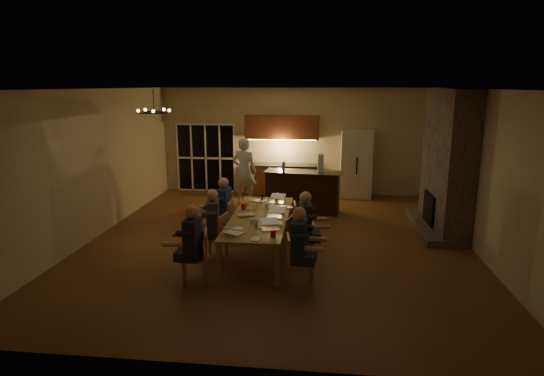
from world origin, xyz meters
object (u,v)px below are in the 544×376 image
Objects in this scene: mug_mid at (267,206)px; bar_bottle at (284,166)px; chandelier at (154,112)px; plate_left at (238,229)px; standing_person at (244,171)px; plate_near at (276,224)px; laptop_b at (270,223)px; mug_back at (247,204)px; redcup_near at (273,234)px; person_left_near at (193,245)px; chair_right_mid at (300,241)px; chair_right_far at (304,224)px; plate_far at (287,207)px; person_right_mid at (305,228)px; can_cola at (262,197)px; chair_left_far at (221,221)px; bar_blender at (321,163)px; person_right_near at (299,248)px; bar_island at (303,192)px; redcup_mid at (244,207)px; chair_left_mid at (214,236)px; person_left_mid at (213,225)px; chair_right_near at (300,262)px; laptop_a at (234,227)px; redcup_far at (277,196)px; mug_front at (252,221)px; laptop_d at (275,212)px; dining_table at (260,234)px; laptop_c at (245,210)px; laptop_e at (259,196)px; chair_left_near at (194,257)px; can_right at (283,210)px; person_left_far at (224,209)px; laptop_f at (277,198)px.

bar_bottle is (0.14, 2.56, 0.40)m from mug_mid.
plate_left is (1.84, -1.07, -1.99)m from chandelier.
standing_person reaches higher than plate_near.
laptop_b is at bearing -22.86° from chandelier.
mug_back is 0.83× the size of redcup_near.
person_left_near is at bearing -162.71° from redcup_near.
chair_right_mid is 0.64× the size of person_left_near.
chair_right_far is 0.50m from plate_far.
can_cola is (-1.05, 1.82, 0.12)m from person_right_mid.
bar_blender is (2.06, 2.53, 0.87)m from chair_left_far.
plate_near is at bearing 31.08° from person_right_near.
redcup_mid is at bearing -105.68° from bar_island.
chair_right_mid is at bearing -1.45° from plate_near.
chandelier reaches higher than chair_left_mid.
person_left_mid is at bearing 178.65° from plate_near.
plate_near is 0.76m from plate_left.
chair_right_near is 2.78× the size of laptop_a.
can_cola is at bearing 137.85° from chair_left_far.
redcup_far is at bearing 76.28° from laptop_b.
chair_right_near is 8.90× the size of mug_front.
redcup_mid is 2.82m from bar_bottle.
laptop_d reaches higher than mug_front.
dining_table is 1.03m from chair_right_far.
mug_front is (0.23, -0.54, -0.06)m from laptop_c.
chandelier is 2.42× the size of plate_far.
chandelier is (-1.21, -0.35, 2.31)m from chair_left_far.
laptop_a is at bearing -170.74° from laptop_b.
mug_mid is 1.00× the size of mug_back.
dining_table is 2.28× the size of person_left_near.
chair_left_mid is 1.52m from redcup_near.
laptop_e is (-0.49, 1.99, 0.00)m from laptop_b.
plate_left is at bearing 122.87° from chair_left_near.
laptop_c is (-1.18, 1.57, 0.42)m from chair_right_near.
chair_right_far is 2.79m from bar_bottle.
dining_table is at bearing 21.99° from chair_right_near.
redcup_far is at bearing -126.79° from bar_blender.
can_right is 0.44m from plate_far.
can_cola is (-0.07, 1.87, 0.01)m from mug_front.
mug_mid is (0.13, 1.14, 0.00)m from mug_front.
standing_person is (-1.80, 5.23, 0.25)m from person_right_near.
person_left_far is at bearing -179.48° from person_left_near.
chandelier is 2.02× the size of laptop_d.
bar_island is 8.24× the size of bar_bottle.
chair_left_far is at bearing -146.84° from laptop_f.
dining_table is 0.67m from can_right.
person_right_mid reaches higher than plate_near.
laptop_f reaches higher than chair_right_near.
chair_left_far is 1.00× the size of chair_right_mid.
laptop_f is 0.40m from redcup_far.
mug_mid reaches higher than plate_far.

